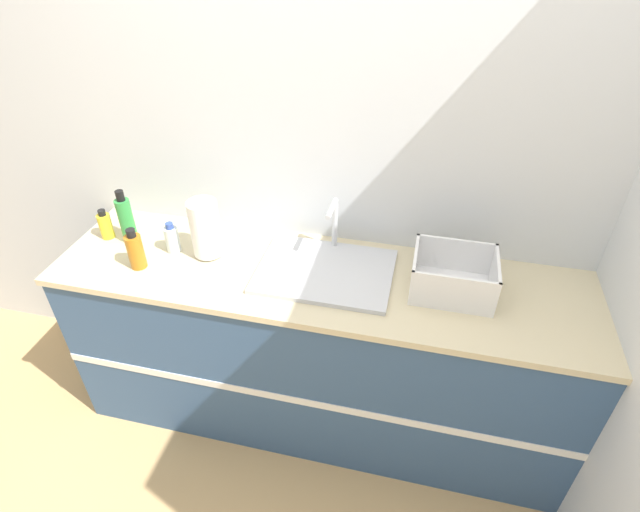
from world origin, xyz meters
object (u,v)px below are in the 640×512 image
Objects in this scene: bottle_green at (126,219)px; bottle_clear at (172,239)px; dish_rack at (453,278)px; sink at (326,269)px; bottle_amber at (135,251)px; bottle_yellow at (106,225)px; paper_towel_roll at (205,229)px.

bottle_green is 1.78× the size of bottle_clear.
bottle_green is (-1.43, 0.03, 0.05)m from dish_rack.
sink is 0.80m from bottle_amber.
bottle_clear is at bearing -4.82° from bottle_yellow.
sink is 3.90× the size of bottle_clear.
bottle_clear is (-0.16, -0.01, -0.07)m from paper_towel_roll.
bottle_amber reaches higher than dish_rack.
paper_towel_roll is at bearing 3.09° from bottle_clear.
sink is at bearing 10.29° from bottle_amber.
bottle_yellow is at bearing 179.09° from dish_rack.
bottle_green reaches higher than dish_rack.
dish_rack is 2.24× the size of bottle_yellow.
paper_towel_roll is at bearing 179.18° from sink.
bottle_green is 0.22m from bottle_amber.
bottle_yellow is 0.56× the size of bottle_green.
dish_rack is at bearing -0.91° from bottle_yellow.
bottle_amber is at bearing -169.71° from sink.
dish_rack is 1.26× the size of bottle_green.
dish_rack is 1.72× the size of bottle_amber.
dish_rack is at bearing 0.36° from sink.
sink reaches higher than bottle_clear.
dish_rack is at bearing 0.21° from bottle_clear.
dish_rack is 1.43m from bottle_green.
bottle_green reaches higher than bottle_yellow.
bottle_green is 1.37× the size of bottle_amber.
bottle_amber is at bearing -33.86° from bottle_yellow.
dish_rack is at bearing -1.01° from bottle_green.
sink is 2.13× the size of paper_towel_roll.
bottle_amber is 0.17m from bottle_clear.
paper_towel_roll reaches higher than bottle_green.
paper_towel_roll is 1.83× the size of bottle_yellow.
bottle_clear is (0.35, -0.03, 0.00)m from bottle_yellow.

